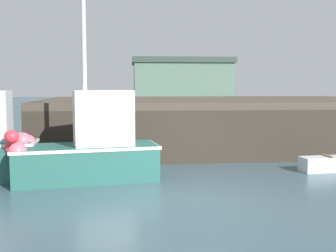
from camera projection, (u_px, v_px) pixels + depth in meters
ground at (200, 201)px, 9.67m from camera, size 120.00×160.00×0.10m
pier at (213, 108)px, 16.69m from camera, size 13.09×7.11×1.97m
fishing_boat_near_right at (88, 147)px, 11.40m from camera, size 4.00×2.11×4.87m
rowboat at (328, 164)px, 12.70m from camera, size 1.70×0.78×0.47m
warehouse at (181, 85)px, 40.59m from camera, size 9.06×7.03×4.93m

